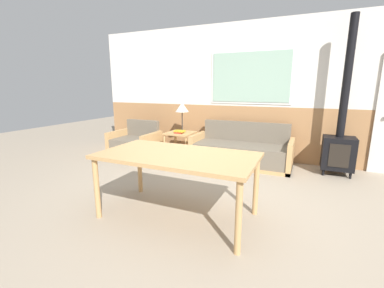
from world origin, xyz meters
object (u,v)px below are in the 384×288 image
object	(u,v)px
couch	(241,152)
table_lamp	(182,108)
armchair	(135,145)
wood_stove	(340,138)
side_table	(180,136)
dining_table	(177,160)

from	to	relation	value
couch	table_lamp	size ratio (longest dim) A/B	3.05
armchair	wood_stove	xyz separation A→B (m)	(3.83, 0.45, 0.39)
wood_stove	couch	bearing A→B (deg)	-175.99
table_lamp	wood_stove	distance (m)	2.94
side_table	dining_table	distance (m)	2.54
dining_table	wood_stove	world-z (taller)	wood_stove
armchair	side_table	size ratio (longest dim) A/B	1.72
side_table	couch	bearing A→B (deg)	1.04
couch	dining_table	size ratio (longest dim) A/B	1.07
dining_table	couch	bearing A→B (deg)	85.62
couch	wood_stove	world-z (taller)	wood_stove
couch	dining_table	world-z (taller)	couch
table_lamp	wood_stove	xyz separation A→B (m)	(2.91, 0.04, -0.40)
table_lamp	side_table	bearing A→B (deg)	-87.53
armchair	wood_stove	bearing A→B (deg)	1.33
side_table	table_lamp	xyz separation A→B (m)	(-0.00, 0.10, 0.58)
couch	table_lamp	world-z (taller)	table_lamp
side_table	wood_stove	bearing A→B (deg)	2.70
armchair	dining_table	world-z (taller)	armchair
side_table	wood_stove	world-z (taller)	wood_stove
side_table	dining_table	xyz separation A→B (m)	(1.11, -2.27, 0.22)
armchair	dining_table	bearing A→B (deg)	-49.26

